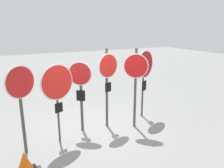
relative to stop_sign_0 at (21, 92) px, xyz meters
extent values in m
plane|color=gray|center=(2.00, 0.38, -1.59)|extent=(40.00, 40.00, 0.00)
cylinder|color=#474238|center=(-0.02, 0.04, -0.53)|extent=(0.08, 0.08, 2.13)
cylinder|color=white|center=(0.01, -0.01, 0.24)|extent=(0.69, 0.42, 0.78)
cylinder|color=red|center=(0.02, -0.03, 0.24)|extent=(0.63, 0.39, 0.72)
cylinder|color=#474238|center=(0.87, 0.18, -0.62)|extent=(0.05, 0.05, 1.94)
cylinder|color=white|center=(0.88, 0.14, 0.10)|extent=(0.89, 0.34, 0.94)
cylinder|color=red|center=(0.89, 0.12, 0.10)|extent=(0.84, 0.32, 0.88)
cube|color=black|center=(0.88, 0.14, -0.59)|extent=(0.22, 0.10, 0.26)
cylinder|color=#474238|center=(1.66, 0.56, -0.62)|extent=(0.08, 0.08, 1.95)
cylinder|color=white|center=(1.62, 0.51, 0.18)|extent=(0.60, 0.38, 0.69)
cylinder|color=red|center=(1.61, 0.49, 0.18)|extent=(0.55, 0.35, 0.63)
cube|color=black|center=(1.62, 0.51, -0.48)|extent=(0.23, 0.15, 0.32)
cylinder|color=#474238|center=(2.44, 0.45, -0.37)|extent=(0.08, 0.08, 2.45)
cylinder|color=white|center=(2.45, 0.39, 0.35)|extent=(0.71, 0.22, 0.73)
cylinder|color=red|center=(2.46, 0.38, 0.35)|extent=(0.65, 0.20, 0.67)
cube|color=black|center=(2.45, 0.39, -0.30)|extent=(0.22, 0.08, 0.29)
cylinder|color=#474238|center=(3.19, 0.04, -0.36)|extent=(0.08, 0.08, 2.46)
cylinder|color=white|center=(3.16, -0.01, 0.35)|extent=(0.62, 0.43, 0.73)
cylinder|color=red|center=(3.15, -0.02, 0.35)|extent=(0.57, 0.40, 0.67)
cylinder|color=#474238|center=(3.87, 0.61, -0.52)|extent=(0.06, 0.06, 2.14)
cylinder|color=white|center=(3.89, 0.56, 0.26)|extent=(0.85, 0.37, 0.91)
cylinder|color=#AD0F0F|center=(3.90, 0.54, 0.26)|extent=(0.79, 0.35, 0.85)
cube|color=black|center=(3.89, 0.56, -0.48)|extent=(0.21, 0.11, 0.34)
cone|color=#E05B0C|center=(-0.13, -0.81, -1.33)|extent=(0.38, 0.38, 0.48)
camera|label=1|loc=(-0.33, -5.27, 1.49)|focal=35.00mm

